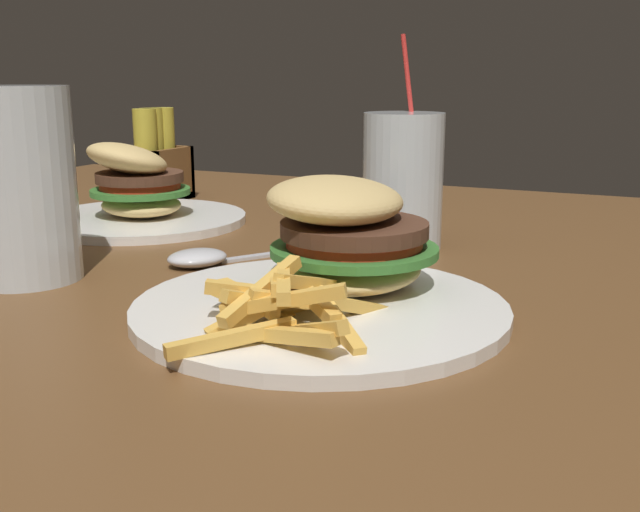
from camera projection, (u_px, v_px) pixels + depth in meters
dining_table at (165, 401)px, 0.75m from camera, size 1.25×1.24×0.76m
meal_plate_near at (334, 264)px, 0.58m from camera, size 0.29×0.28×0.10m
beer_glass at (20, 190)px, 0.65m from camera, size 0.10×0.10×0.17m
juice_glass at (403, 186)px, 0.78m from camera, size 0.08×0.08×0.22m
spoon at (205, 257)px, 0.71m from camera, size 0.17×0.13×0.02m
meal_plate_far at (138, 196)px, 0.91m from camera, size 0.25×0.25×0.11m
condiment_caddy at (154, 164)px, 1.07m from camera, size 0.09×0.08×0.13m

